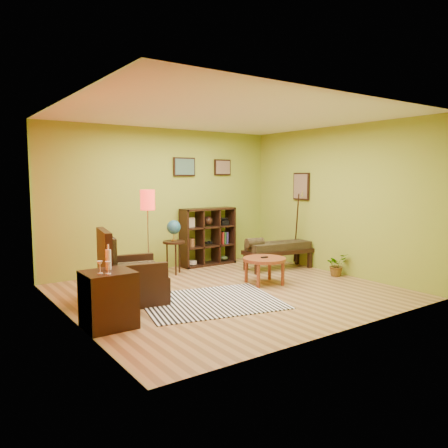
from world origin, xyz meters
TOP-DOWN VIEW (x-y plane):
  - ground at (0.00, 0.00)m, footprint 5.00×5.00m
  - room_shell at (-0.09, 0.01)m, footprint 5.04×4.54m
  - zebra_rug at (-0.57, -0.31)m, footprint 2.28×1.97m
  - coffee_table at (0.80, 0.09)m, footprint 0.74×0.74m
  - armchair at (-1.56, 0.40)m, footprint 1.05×1.05m
  - side_cabinet at (-2.20, -0.50)m, footprint 0.59×0.54m
  - floor_lamp at (-0.95, 1.00)m, footprint 0.25×0.25m
  - globe_table at (-0.11, 1.67)m, footprint 0.42×0.42m
  - cube_shelf at (0.91, 2.03)m, footprint 1.20×0.35m
  - bench at (1.78, 0.86)m, footprint 1.49×0.68m
  - potted_plant at (2.30, -0.23)m, footprint 0.41×0.44m

SIDE VIEW (x-z plane):
  - ground at x=0.00m, z-range 0.00..0.00m
  - zebra_rug at x=-0.57m, z-range 0.00..0.01m
  - potted_plant at x=2.30m, z-range 0.00..0.33m
  - armchair at x=-1.56m, z-range -0.21..0.88m
  - side_cabinet at x=-2.20m, z-range -0.15..0.86m
  - coffee_table at x=0.80m, z-range 0.15..0.63m
  - bench at x=1.78m, z-range 0.09..0.76m
  - cube_shelf at x=0.91m, z-range 0.00..1.20m
  - globe_table at x=-0.11m, z-range 0.27..1.30m
  - floor_lamp at x=-0.95m, z-range 0.51..2.14m
  - room_shell at x=-0.09m, z-range 0.39..3.21m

